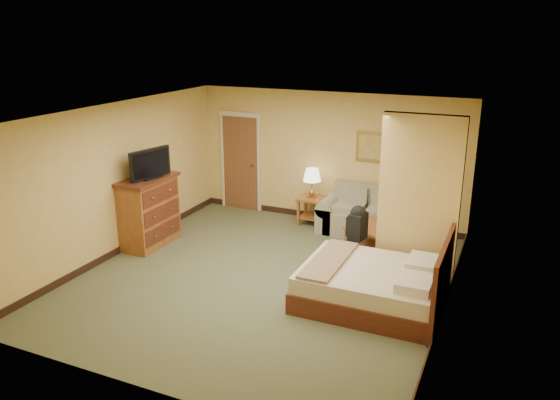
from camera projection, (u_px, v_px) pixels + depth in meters
The scene contains 17 objects.
floor at pixel (264, 278), 8.59m from camera, with size 6.00×6.00×0.00m, color #525738.
ceiling at pixel (262, 113), 7.80m from camera, with size 6.00×6.00×0.00m, color white.
back_wall at pixel (328, 158), 10.81m from camera, with size 5.50×0.02×2.60m, color #D9B35C.
left_wall at pixel (117, 180), 9.26m from camera, with size 0.02×6.00×2.60m, color #D9B35C.
right_wall at pixel (452, 226), 7.14m from camera, with size 0.02×6.00×2.60m, color #D9B35C.
partition at pixel (419, 200), 8.17m from camera, with size 1.20×0.15×2.60m, color #D9B35C.
door at pixel (241, 162), 11.62m from camera, with size 0.94×0.16×2.10m.
baseboard at pixel (327, 217), 11.18m from camera, with size 5.50×0.02×0.12m, color black.
loveseat at pixel (366, 219), 10.38m from camera, with size 1.78×0.83×0.90m.
side_table at pixel (311, 206), 10.87m from camera, with size 0.50×0.50×0.55m.
table_lamp at pixel (312, 176), 10.68m from camera, with size 0.36×0.36×0.59m.
coffee_table at pixel (374, 234), 9.43m from camera, with size 1.00×1.00×0.50m.
wall_picture at pixel (375, 147), 10.33m from camera, with size 0.76×0.04×0.59m.
dresser at pixel (149, 211), 9.74m from camera, with size 0.62×1.18×1.26m.
tv at pixel (150, 165), 9.44m from camera, with size 0.29×0.85×0.52m.
bed at pixel (376, 285), 7.71m from camera, with size 1.98×1.68×1.09m.
backpack at pixel (358, 222), 8.66m from camera, with size 0.26×0.35×0.56m.
Camera 1 is at (3.41, -7.03, 3.79)m, focal length 35.00 mm.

